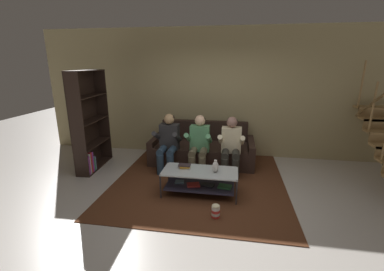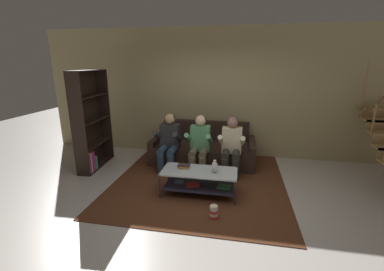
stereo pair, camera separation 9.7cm
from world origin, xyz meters
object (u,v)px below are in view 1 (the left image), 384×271
person_seated_middle (199,142)px  vase (215,167)px  person_seated_right (231,144)px  couch (203,149)px  coffee_table (200,179)px  bookshelf (88,128)px  popcorn_tub (216,211)px  book_stack (185,166)px  person_seated_left (168,141)px

person_seated_middle → vase: (0.40, -0.92, -0.11)m
vase → person_seated_right: bearing=76.0°
person_seated_right → vase: size_ratio=5.39×
couch → coffee_table: bearing=-84.2°
person_seated_right → bookshelf: bookshelf is taller
person_seated_middle → vase: person_seated_middle is taller
couch → popcorn_tub: 2.20m
couch → person_seated_right: (0.63, -0.59, 0.34)m
popcorn_tub → coffee_table: bearing=115.0°
vase → popcorn_tub: vase is taller
vase → bookshelf: bearing=164.0°
book_stack → popcorn_tub: size_ratio=0.99×
person_seated_right → popcorn_tub: size_ratio=5.41×
popcorn_tub → vase: bearing=95.6°
person_seated_middle → popcorn_tub: person_seated_middle is taller
person_seated_middle → coffee_table: size_ratio=0.92×
person_seated_middle → person_seated_right: 0.63m
book_stack → person_seated_left: bearing=120.8°
person_seated_middle → person_seated_left: bearing=179.9°
couch → book_stack: couch is taller
person_seated_right → book_stack: size_ratio=5.48×
person_seated_middle → bookshelf: (-2.25, -0.16, 0.23)m
coffee_table → vase: 0.35m
book_stack → bookshelf: size_ratio=0.10×
bookshelf → person_seated_right: bearing=3.2°
couch → book_stack: size_ratio=10.74×
person_seated_left → bookshelf: bearing=-174.3°
couch → popcorn_tub: bearing=-77.9°
person_seated_middle → book_stack: size_ratio=5.53×
couch → bookshelf: bearing=-161.7°
vase → popcorn_tub: 0.77m
person_seated_left → person_seated_middle: person_seated_left is taller
person_seated_middle → book_stack: bearing=-98.7°
person_seated_right → vase: person_seated_right is taller
person_seated_middle → bookshelf: bearing=-175.9°
coffee_table → person_seated_right: bearing=62.4°
popcorn_tub → person_seated_right: bearing=83.9°
person_seated_right → coffee_table: bearing=-117.6°
person_seated_left → popcorn_tub: (1.08, -1.56, -0.52)m
person_seated_right → vase: (-0.23, -0.92, -0.10)m
person_seated_left → coffee_table: 1.25m
book_stack → bookshelf: 2.27m
person_seated_middle → popcorn_tub: size_ratio=5.46×
person_seated_right → coffee_table: person_seated_right is taller
coffee_table → bookshelf: (-2.41, 0.74, 0.58)m
person_seated_right → popcorn_tub: (-0.17, -1.56, -0.51)m
person_seated_right → book_stack: (-0.75, -0.83, -0.17)m
vase → bookshelf: (-2.65, 0.76, 0.34)m
book_stack → bookshelf: bookshelf is taller
person_seated_middle → book_stack: (-0.13, -0.84, -0.17)m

